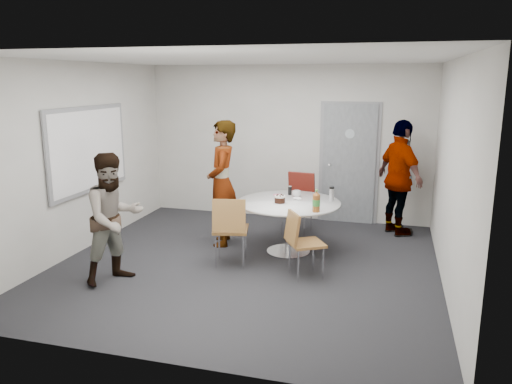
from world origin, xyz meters
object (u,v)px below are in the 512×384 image
(door, at_px, (349,164))
(whiteboard, at_px, (89,150))
(chair_near_right, at_px, (300,238))
(table, at_px, (290,209))
(person_left, at_px, (114,218))
(chair_near_left, at_px, (230,225))
(chair_far, at_px, (299,196))
(person_right, at_px, (400,178))
(person_main, at_px, (222,183))

(door, relative_size, whiteboard, 1.12)
(door, xyz_separation_m, chair_near_right, (-0.33, -2.71, -0.51))
(table, relative_size, person_left, 0.91)
(whiteboard, relative_size, table, 1.31)
(table, height_order, chair_near_left, table)
(door, relative_size, chair_far, 2.18)
(table, height_order, person_right, person_right)
(whiteboard, relative_size, person_main, 1.02)
(chair_far, bearing_deg, person_right, -161.93)
(whiteboard, distance_m, person_main, 2.00)
(chair_near_left, relative_size, chair_far, 0.98)
(chair_near_right, bearing_deg, whiteboard, -128.65)
(table, relative_size, person_main, 0.78)
(whiteboard, xyz_separation_m, chair_near_left, (2.26, -0.32, -0.87))
(door, bearing_deg, person_main, -134.69)
(chair_far, distance_m, person_right, 1.62)
(whiteboard, distance_m, person_left, 1.69)
(chair_near_left, relative_size, person_left, 0.59)
(door, bearing_deg, whiteboard, -147.34)
(table, distance_m, person_main, 1.12)
(table, distance_m, chair_near_right, 0.91)
(door, xyz_separation_m, person_right, (0.85, -0.53, -0.10))
(table, bearing_deg, whiteboard, -171.95)
(chair_near_right, height_order, chair_far, chair_far)
(door, distance_m, chair_near_left, 2.94)
(chair_near_left, distance_m, person_left, 1.48)
(whiteboard, relative_size, person_left, 1.18)
(person_main, distance_m, person_left, 1.89)
(door, relative_size, person_left, 1.32)
(door, xyz_separation_m, chair_near_left, (-1.30, -2.60, -0.44))
(table, bearing_deg, chair_far, 93.82)
(door, relative_size, person_main, 1.13)
(chair_near_right, distance_m, person_right, 2.51)
(person_left, bearing_deg, chair_near_left, -25.03)
(chair_far, bearing_deg, person_main, 49.74)
(person_main, height_order, person_left, person_main)
(table, bearing_deg, person_left, -140.03)
(person_right, bearing_deg, door, 24.16)
(whiteboard, distance_m, person_right, 4.77)
(person_main, bearing_deg, person_right, 98.62)
(door, xyz_separation_m, person_main, (-1.71, -1.73, -0.09))
(person_left, bearing_deg, chair_near_right, -41.27)
(whiteboard, bearing_deg, person_right, 21.64)
(person_right, bearing_deg, chair_near_right, 117.66)
(chair_near_left, bearing_deg, door, 50.95)
(chair_far, bearing_deg, table, 101.40)
(door, distance_m, person_right, 1.01)
(chair_near_right, bearing_deg, chair_far, 160.08)
(chair_far, relative_size, person_right, 0.53)
(whiteboard, height_order, table, whiteboard)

